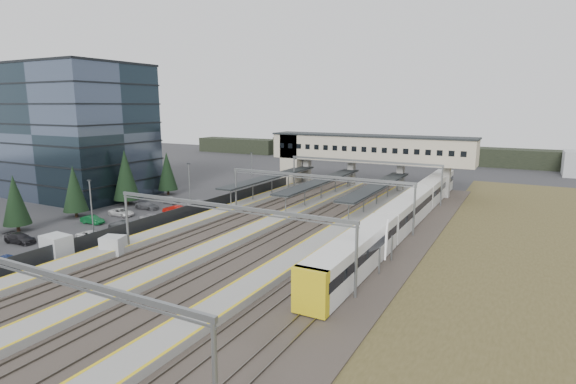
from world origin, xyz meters
The scene contains 15 objects.
ground centered at (0.00, 0.00, 0.00)m, with size 220.00×220.00×0.00m, color #2B2B2D.
office_building centered at (-36.00, 12.00, 12.19)m, with size 24.30×18.30×24.30m.
conifer_row centered at (-22.00, -3.86, 4.84)m, with size 4.42×49.82×9.50m.
car_park centered at (-13.48, -6.00, 0.61)m, with size 10.47×44.56×1.29m.
lampposts centered at (-8.00, 1.25, 4.34)m, with size 0.50×53.25×8.07m.
fence centered at (-6.50, 5.00, 1.00)m, with size 0.08×90.00×2.00m.
relay_cabin_near centered at (-7.60, -13.27, 1.28)m, with size 3.16×2.38×2.56m.
relay_cabin_far centered at (-2.52, -9.75, 1.11)m, with size 2.93×2.67×2.23m.
rail_corridor centered at (9.34, 5.00, 0.29)m, with size 34.00×90.00×0.92m.
canopies centered at (7.00, 27.00, 3.92)m, with size 23.10×30.00×3.28m.
footbridge centered at (7.70, 42.00, 7.93)m, with size 40.40×6.40×11.20m.
gantries centered at (12.00, 3.00, 6.00)m, with size 28.40×62.28×7.17m.
train centered at (24.00, 18.30, 2.19)m, with size 3.06×63.92×3.85m.
billboard centered at (26.16, 0.85, 3.08)m, with size 1.50×5.41×4.63m.
treeline_far centered at (23.81, 92.28, 2.95)m, with size 170.00×19.00×7.00m.
Camera 1 is at (38.40, -43.59, 16.92)m, focal length 28.00 mm.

